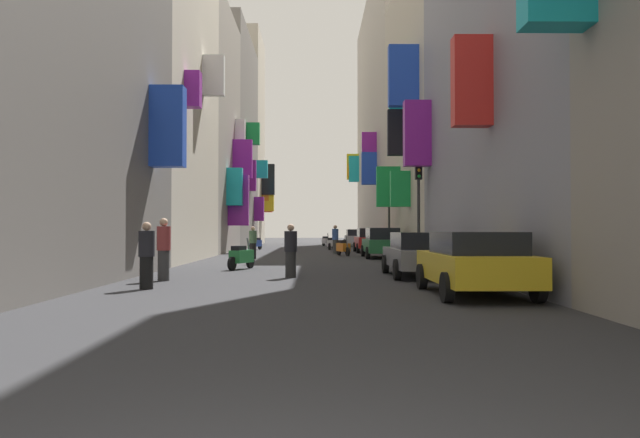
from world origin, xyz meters
TOP-DOWN VIEW (x-y plane):
  - ground_plane at (0.00, 30.00)m, footprint 140.00×140.00m
  - building_left_mid_a at (-8.00, 24.69)m, footprint 7.03×10.55m
  - building_left_mid_b at (-7.98, 34.68)m, footprint 7.28×9.44m
  - building_left_mid_c at (-7.99, 45.84)m, footprint 7.37×12.88m
  - building_left_far at (-7.98, 56.15)m, footprint 7.30×7.72m
  - building_right_mid_b at (7.98, 28.82)m, footprint 7.34×13.48m
  - building_right_mid_c at (7.99, 47.79)m, footprint 7.25×24.43m
  - parked_car_grey at (3.60, 15.28)m, footprint 2.02×4.13m
  - parked_car_silver at (3.92, 47.94)m, footprint 1.94×4.25m
  - parked_car_red at (3.89, 34.19)m, footprint 1.98×4.14m
  - parked_car_yellow at (3.82, 10.21)m, footprint 1.96×3.99m
  - parked_car_green at (3.77, 27.03)m, footprint 1.85×4.30m
  - scooter_blue at (-3.81, 38.82)m, footprint 0.80×1.80m
  - scooter_green at (-2.27, 18.53)m, footprint 0.81×1.71m
  - scooter_orange at (1.93, 29.47)m, footprint 0.75×1.76m
  - scooter_silver at (1.35, 47.58)m, footprint 0.75×1.75m
  - scooter_white at (1.57, 39.30)m, footprint 0.68×1.81m
  - pedestrian_crossing at (-3.66, 11.62)m, footprint 0.54×0.54m
  - pedestrian_near_left at (-2.64, 25.88)m, footprint 0.39×0.39m
  - pedestrian_near_right at (-3.85, 13.91)m, footprint 0.40×0.40m
  - pedestrian_mid_street at (-0.35, 14.90)m, footprint 0.54×0.54m
  - pedestrian_far_away at (1.60, 32.41)m, footprint 0.53×0.53m
  - traffic_light_near_corner at (4.61, 21.32)m, footprint 0.26×0.34m
  - traffic_light_far_corner at (4.57, 30.40)m, footprint 0.26×0.34m

SIDE VIEW (x-z plane):
  - ground_plane at x=0.00m, z-range 0.00..0.00m
  - scooter_green at x=-2.27m, z-range -0.10..1.03m
  - scooter_silver at x=1.35m, z-range -0.10..1.03m
  - scooter_orange at x=1.93m, z-range -0.10..1.03m
  - scooter_white at x=1.57m, z-range -0.10..1.03m
  - scooter_blue at x=-3.81m, z-range -0.10..1.03m
  - parked_car_grey at x=3.60m, z-range 0.05..1.39m
  - parked_car_yellow at x=3.82m, z-range 0.05..1.42m
  - parked_car_silver at x=3.92m, z-range 0.04..1.49m
  - pedestrian_near_left at x=-2.64m, z-range -0.01..1.58m
  - parked_car_green at x=3.77m, z-range 0.03..1.54m
  - pedestrian_mid_street at x=-0.35m, z-range -0.01..1.58m
  - parked_car_red at x=3.89m, z-range 0.03..1.55m
  - pedestrian_crossing at x=-3.66m, z-range -0.01..1.60m
  - pedestrian_far_away at x=1.60m, z-range 0.00..1.70m
  - pedestrian_near_right at x=-3.85m, z-range 0.00..1.75m
  - traffic_light_far_corner at x=4.57m, z-range 0.76..4.97m
  - traffic_light_near_corner at x=4.61m, z-range 0.77..4.99m
  - building_right_mid_b at x=7.98m, z-range -0.01..15.39m
  - building_left_mid_b at x=-7.98m, z-range -0.02..15.51m
  - building_left_mid_c at x=-7.99m, z-range -0.01..17.54m
  - building_left_mid_a at x=-8.00m, z-range 0.00..20.40m
  - building_left_far at x=-7.98m, z-range -0.03..20.98m
  - building_right_mid_c at x=7.99m, z-range -0.01..21.96m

